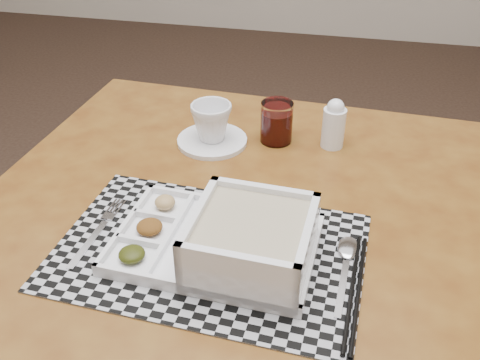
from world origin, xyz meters
name	(u,v)px	position (x,y,z in m)	size (l,w,h in m)	color
floor	(84,258)	(0.00, 0.00, 0.00)	(5.00, 5.00, 0.00)	black
dining_table	(235,242)	(0.67, -0.51, 0.63)	(0.99, 0.99, 0.71)	#52280F
placemat	(209,251)	(0.65, -0.63, 0.71)	(0.49, 0.32, 0.00)	#A1A2A9
serving_tray	(240,243)	(0.70, -0.64, 0.75)	(0.33, 0.24, 0.10)	white
fork	(98,230)	(0.46, -0.62, 0.71)	(0.03, 0.19, 0.00)	silver
spoon	(348,253)	(0.87, -0.59, 0.71)	(0.04, 0.18, 0.01)	silver
chopsticks	(355,291)	(0.88, -0.67, 0.71)	(0.03, 0.24, 0.01)	black
saucer	(212,141)	(0.57, -0.29, 0.71)	(0.15, 0.15, 0.01)	white
cup	(212,122)	(0.57, -0.29, 0.76)	(0.09, 0.09, 0.08)	white
juice_glass	(277,124)	(0.70, -0.25, 0.75)	(0.07, 0.07, 0.09)	white
creamer_bottle	(334,124)	(0.82, -0.25, 0.76)	(0.05, 0.05, 0.11)	white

